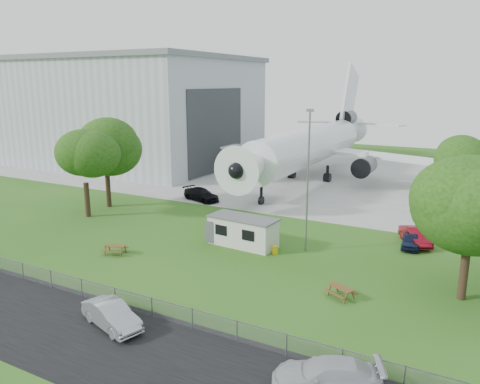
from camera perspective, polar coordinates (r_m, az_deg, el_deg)
The scene contains 19 objects.
ground at distance 39.67m, azimuth -6.54°, elevation -7.86°, with size 160.00×160.00×0.00m, color #447728.
asphalt_strip at distance 30.92m, azimuth -20.87°, elevation -15.06°, with size 120.00×8.00×0.02m, color black.
concrete_apron at distance 72.91m, azimuth 10.70°, elevation 1.77°, with size 120.00×46.00×0.03m, color #B7B7B2.
hangar at distance 89.07m, azimuth -13.74°, elevation 9.77°, with size 43.00×31.00×18.55m.
airliner at distance 70.68m, azimuth 8.80°, elevation 5.81°, with size 46.36×47.73×17.69m.
site_cabin at distance 41.67m, azimuth 0.39°, elevation -4.81°, with size 6.84×3.14×2.62m.
picnic_west at distance 41.44m, azimuth -14.93°, elevation -7.30°, with size 1.80×1.50×0.76m, color brown, non-canonical shape.
picnic_east at distance 33.21m, azimuth 12.18°, elevation -12.43°, with size 1.80×1.50×0.76m, color brown, non-canonical shape.
fence at distance 33.00m, azimuth -16.20°, elevation -12.85°, with size 58.00×0.04×1.30m, color gray.
lamp_mast at distance 39.62m, azimuth 8.25°, elevation 1.13°, with size 0.16×0.16×12.00m, color slate.
tree_west_big at distance 55.72m, azimuth -16.08°, elevation 5.30°, with size 7.49×7.49×10.78m.
tree_west_small at distance 52.16m, azimuth -18.49°, elevation 3.93°, with size 6.75×6.75×9.79m.
tree_east_front at distance 33.50m, azimuth 26.42°, elevation -1.34°, with size 8.27×8.27×10.73m.
tree_far_apron at distance 61.00m, azimuth 25.25°, elevation 3.87°, with size 6.35×6.35×8.81m.
car_centre_sedan at distance 29.64m, azimuth -15.39°, elevation -14.28°, with size 1.60×4.59×1.51m, color #ACAFB3.
car_east_van at distance 24.01m, azimuth 10.55°, elevation -21.12°, with size 2.11×5.20×1.51m, color #B5B7BD.
car_ne_hatch at distance 44.00m, azimuth 20.12°, elevation -5.56°, with size 1.54×3.82×1.30m, color black.
car_ne_sedan at distance 44.98m, azimuth 20.60°, elevation -5.07°, with size 1.58×4.52×1.49m, color maroon.
car_apron_van at distance 57.63m, azimuth -4.75°, elevation -0.32°, with size 2.12×5.20×1.51m, color black.
Camera 1 is at (21.37, -30.25, 14.22)m, focal length 35.00 mm.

